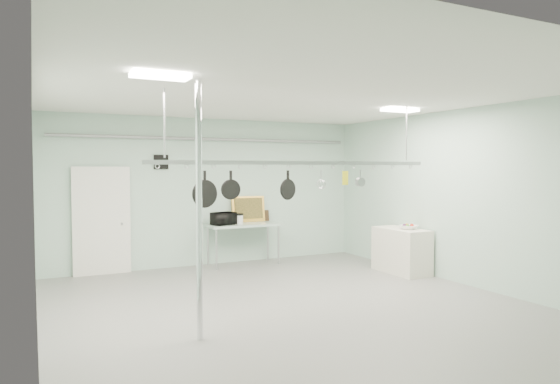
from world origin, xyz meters
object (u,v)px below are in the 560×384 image
skillet_left (205,189)px  microwave (224,219)px  chrome_pole (199,211)px  pot_rack (300,161)px  side_cabinet (401,251)px  coffee_canister (239,220)px  fruit_bowl (409,227)px  skillet_right (288,184)px  prep_table (243,227)px  skillet_mid (231,184)px

skillet_left → microwave: bearing=54.6°
chrome_pole → pot_rack: bearing=25.3°
side_cabinet → pot_rack: (-2.95, -1.10, 1.78)m
coffee_canister → skillet_left: skillet_left is taller
side_cabinet → fruit_bowl: size_ratio=3.44×
chrome_pole → side_cabinet: (4.85, 2.00, -1.15)m
microwave → skillet_right: size_ratio=1.13×
prep_table → skillet_left: bearing=-120.4°
chrome_pole → fruit_bowl: 5.26m
skillet_right → pot_rack: bearing=-19.1°
prep_table → skillet_left: (-1.94, -3.30, 0.99)m
side_cabinet → fruit_bowl: (0.03, -0.17, 0.49)m
pot_rack → skillet_left: (-1.54, 0.00, -0.40)m
coffee_canister → skillet_left: (-1.83, -3.28, 0.83)m
skillet_left → side_cabinet: bearing=2.5°
fruit_bowl → skillet_mid: 4.34m
fruit_bowl → skillet_left: skillet_left is taller
chrome_pole → skillet_mid: chrome_pole is taller
chrome_pole → pot_rack: chrome_pole is taller
coffee_canister → skillet_right: size_ratio=0.45×
coffee_canister → prep_table: bearing=13.0°
microwave → skillet_left: skillet_left is taller
pot_rack → fruit_bowl: pot_rack is taller
pot_rack → fruit_bowl: (2.98, 0.93, -1.29)m
prep_table → fruit_bowl: bearing=-42.5°
prep_table → skillet_mid: bearing=-115.1°
prep_table → skillet_left: skillet_left is taller
coffee_canister → skillet_right: 3.43m
microwave → skillet_mid: (-1.08, -3.28, 0.85)m
skillet_right → skillet_mid: bearing=160.9°
coffee_canister → skillet_right: (-0.51, -3.28, 0.87)m
prep_table → microwave: (-0.47, -0.02, 0.21)m
pot_rack → microwave: (-0.07, 3.28, -1.19)m
skillet_mid → skillet_left: bearing=-176.2°
skillet_right → coffee_canister: bearing=62.0°
pot_rack → skillet_mid: (-1.14, 0.00, -0.34)m
microwave → skillet_left: (-1.47, -3.28, 0.79)m
coffee_canister → skillet_mid: skillet_mid is taller
chrome_pole → prep_table: chrome_pole is taller
microwave → skillet_mid: bearing=52.8°
coffee_canister → skillet_mid: (-1.44, -3.28, 0.89)m
side_cabinet → skillet_right: size_ratio=2.80×
side_cabinet → coffee_canister: coffee_canister is taller
pot_rack → fruit_bowl: size_ratio=13.76×
fruit_bowl → skillet_left: 4.70m
chrome_pole → side_cabinet: bearing=22.4°
pot_rack → coffee_canister: (0.30, 3.28, -1.23)m
fruit_bowl → skillet_mid: bearing=-167.3°
chrome_pole → skillet_right: chrome_pole is taller
chrome_pole → microwave: 4.60m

